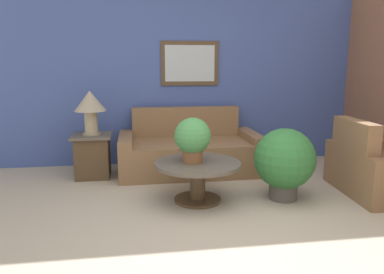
# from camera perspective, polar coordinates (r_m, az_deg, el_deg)

# --- Properties ---
(ground_plane) EXTENTS (20.00, 20.00, 0.00)m
(ground_plane) POSITION_cam_1_polar(r_m,az_deg,el_deg) (3.29, 7.36, -15.92)
(ground_plane) COLOR tan
(wall_back) EXTENTS (7.01, 0.09, 2.60)m
(wall_back) POSITION_cam_1_polar(r_m,az_deg,el_deg) (5.70, -0.15, 9.16)
(wall_back) COLOR #42569E
(wall_back) RESTS_ON ground_plane
(couch_main) EXTENTS (1.93, 0.99, 0.87)m
(couch_main) POSITION_cam_1_polar(r_m,az_deg,el_deg) (5.27, -0.42, -2.27)
(couch_main) COLOR brown
(couch_main) RESTS_ON ground_plane
(armchair) EXTENTS (0.98, 1.20, 0.87)m
(armchair) POSITION_cam_1_polar(r_m,az_deg,el_deg) (4.88, 26.78, -4.53)
(armchair) COLOR brown
(armchair) RESTS_ON ground_plane
(coffee_table) EXTENTS (0.94, 0.94, 0.44)m
(coffee_table) POSITION_cam_1_polar(r_m,az_deg,el_deg) (4.11, 0.87, -5.48)
(coffee_table) COLOR #4C3823
(coffee_table) RESTS_ON ground_plane
(side_table) EXTENTS (0.51, 0.51, 0.58)m
(side_table) POSITION_cam_1_polar(r_m,az_deg,el_deg) (5.17, -14.88, -2.70)
(side_table) COLOR #4C3823
(side_table) RESTS_ON ground_plane
(table_lamp) EXTENTS (0.41, 0.41, 0.58)m
(table_lamp) POSITION_cam_1_polar(r_m,az_deg,el_deg) (5.06, -15.26, 4.76)
(table_lamp) COLOR tan
(table_lamp) RESTS_ON side_table
(potted_plant_on_table) EXTENTS (0.39, 0.39, 0.49)m
(potted_plant_on_table) POSITION_cam_1_polar(r_m,az_deg,el_deg) (4.02, 0.09, -0.13)
(potted_plant_on_table) COLOR brown
(potted_plant_on_table) RESTS_ON coffee_table
(potted_plant_floor) EXTENTS (0.68, 0.68, 0.80)m
(potted_plant_floor) POSITION_cam_1_polar(r_m,az_deg,el_deg) (4.27, 13.92, -3.53)
(potted_plant_floor) COLOR #4C4742
(potted_plant_floor) RESTS_ON ground_plane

